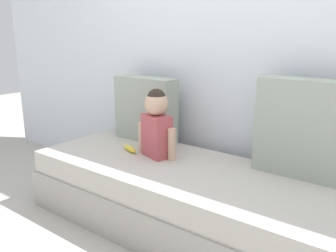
{
  "coord_description": "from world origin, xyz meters",
  "views": [
    {
      "loc": [
        1.2,
        -1.76,
        1.26
      ],
      "look_at": [
        -0.14,
        0.0,
        0.68
      ],
      "focal_mm": 38.21,
      "sensor_mm": 36.0,
      "label": 1
    }
  ],
  "objects": [
    {
      "name": "back_wall",
      "position": [
        0.0,
        0.54,
        1.19
      ],
      "size": [
        5.37,
        0.1,
        2.38
      ],
      "primitive_type": "cube",
      "color": "silver",
      "rests_on": "ground"
    },
    {
      "name": "banana",
      "position": [
        -0.5,
        0.02,
        0.45
      ],
      "size": [
        0.17,
        0.1,
        0.04
      ],
      "primitive_type": "ellipsoid",
      "rotation": [
        0.0,
        0.0,
        -0.37
      ],
      "color": "yellow",
      "rests_on": "couch"
    },
    {
      "name": "ground_plane",
      "position": [
        0.0,
        0.0,
        0.0
      ],
      "size": [
        12.0,
        12.0,
        0.0
      ],
      "primitive_type": "plane",
      "color": "#B2ADA3"
    },
    {
      "name": "couch",
      "position": [
        0.0,
        0.0,
        0.21
      ],
      "size": [
        2.17,
        0.82,
        0.43
      ],
      "color": "#9C978F",
      "rests_on": "ground"
    },
    {
      "name": "throw_pillow_right",
      "position": [
        0.6,
        0.31,
        0.72
      ],
      "size": [
        0.52,
        0.16,
        0.58
      ],
      "primitive_type": "cube",
      "color": "#99A393",
      "rests_on": "couch"
    },
    {
      "name": "toddler",
      "position": [
        -0.29,
        0.06,
        0.67
      ],
      "size": [
        0.32,
        0.19,
        0.47
      ],
      "color": "#B24C51",
      "rests_on": "couch"
    },
    {
      "name": "throw_pillow_left",
      "position": [
        -0.6,
        0.31,
        0.68
      ],
      "size": [
        0.52,
        0.16,
        0.5
      ],
      "primitive_type": "cube",
      "color": "#99A393",
      "rests_on": "couch"
    }
  ]
}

